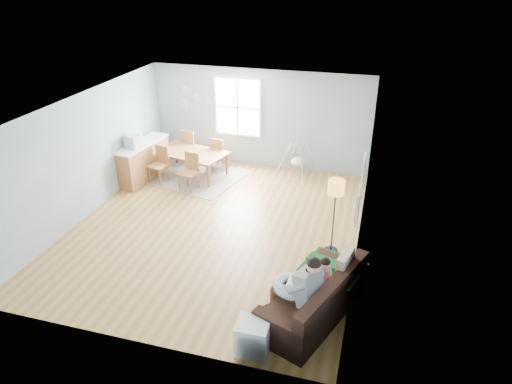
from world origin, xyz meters
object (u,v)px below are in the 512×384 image
(toddler, at_px, (319,273))
(monitor, at_px, (133,141))
(floor_lamp, at_px, (336,193))
(storage_cube, at_px, (252,337))
(sofa, at_px, (316,302))
(chair_se, at_px, (190,169))
(counter, at_px, (144,161))
(father, at_px, (300,287))
(chair_ne, at_px, (218,152))
(baby_swing, at_px, (298,161))
(chair_nw, at_px, (190,144))
(dining_table, at_px, (190,164))
(chair_sw, at_px, (160,162))

(toddler, xyz_separation_m, monitor, (-5.23, 3.53, 0.44))
(floor_lamp, bearing_deg, storage_cube, -104.88)
(toddler, height_order, storage_cube, toddler)
(sofa, height_order, chair_se, chair_se)
(counter, bearing_deg, floor_lamp, -22.00)
(father, relative_size, counter, 0.75)
(chair_ne, height_order, counter, counter)
(sofa, height_order, floor_lamp, floor_lamp)
(sofa, xyz_separation_m, toddler, (-0.00, 0.21, 0.42))
(counter, distance_m, baby_swing, 4.07)
(sofa, relative_size, monitor, 5.43)
(floor_lamp, xyz_separation_m, chair_se, (-3.80, 1.87, -0.75))
(chair_ne, xyz_separation_m, counter, (-1.71, -1.03, -0.04))
(sofa, bearing_deg, chair_nw, 129.84)
(storage_cube, height_order, chair_nw, chair_nw)
(dining_table, bearing_deg, toddler, -33.22)
(sofa, height_order, toddler, toddler)
(storage_cube, bearing_deg, chair_nw, 120.15)
(chair_nw, height_order, monitor, monitor)
(father, distance_m, baby_swing, 5.67)
(storage_cube, height_order, monitor, monitor)
(floor_lamp, bearing_deg, baby_swing, 111.79)
(storage_cube, bearing_deg, monitor, 133.41)
(chair_sw, bearing_deg, chair_nw, 77.10)
(floor_lamp, xyz_separation_m, counter, (-5.21, 2.11, -0.79))
(baby_swing, bearing_deg, chair_sw, -159.21)
(sofa, xyz_separation_m, chair_nw, (-4.42, 5.30, 0.29))
(sofa, height_order, chair_ne, chair_ne)
(storage_cube, relative_size, dining_table, 0.28)
(storage_cube, bearing_deg, counter, 131.27)
(sofa, height_order, storage_cube, sofa)
(toddler, xyz_separation_m, floor_lamp, (0.01, 1.75, 0.57))
(counter, bearing_deg, dining_table, 24.49)
(chair_nw, xyz_separation_m, chair_ne, (0.93, -0.20, -0.05))
(floor_lamp, xyz_separation_m, baby_swing, (-1.34, 3.36, -0.87))
(sofa, distance_m, chair_se, 5.39)
(toddler, xyz_separation_m, chair_nw, (-4.42, 5.09, -0.12))
(monitor, bearing_deg, toddler, -33.98)
(sofa, distance_m, storage_cube, 1.25)
(storage_cube, bearing_deg, dining_table, 120.97)
(counter, bearing_deg, father, -40.82)
(dining_table, height_order, chair_sw, chair_sw)
(dining_table, distance_m, chair_nw, 0.84)
(storage_cube, relative_size, chair_nw, 0.52)
(sofa, xyz_separation_m, storage_cube, (-0.78, -0.98, -0.03))
(chair_sw, bearing_deg, floor_lamp, -23.75)
(toddler, height_order, counter, toddler)
(storage_cube, height_order, chair_sw, chair_sw)
(dining_table, bearing_deg, baby_swing, 28.67)
(chair_se, xyz_separation_m, chair_ne, (0.29, 1.27, 0.00))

